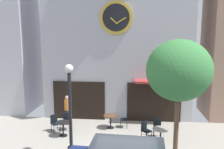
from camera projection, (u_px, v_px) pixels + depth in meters
The scene contains 12 objects.
clock_building at pixel (118, 13), 14.67m from camera, with size 8.85×4.09×12.24m.
street_lamp at pixel (70, 110), 9.89m from camera, with size 0.36×0.36×3.89m.
street_tree at pixel (179, 71), 9.66m from camera, with size 2.65×2.38×4.89m.
cafe_table_center at pixel (63, 126), 12.03m from camera, with size 0.71×0.71×0.74m.
cafe_table_rightmost at pixel (111, 119), 13.06m from camera, with size 0.77×0.77×0.72m.
cafe_table_near_door at pixel (161, 133), 11.08m from camera, with size 0.76×0.76×0.77m.
cafe_chair_facing_street at pixel (145, 129), 11.64m from camera, with size 0.57×0.57×0.90m.
cafe_chair_curbside at pixel (55, 122), 12.59m from camera, with size 0.57×0.57×0.90m.
cafe_chair_facing_wall at pixel (67, 120), 12.87m from camera, with size 0.48×0.48×0.90m.
cafe_chair_under_awning at pixel (157, 126), 11.95m from camera, with size 0.41×0.41×0.90m.
cafe_chair_left_end at pixel (125, 118), 13.14m from camera, with size 0.42×0.42×0.90m.
pedestrian_orange at pixel (67, 110), 13.54m from camera, with size 0.35×0.35×1.67m.
Camera 1 is at (0.28, -8.68, 5.08)m, focal length 38.52 mm.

